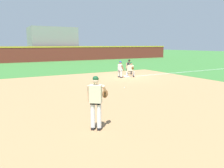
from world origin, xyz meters
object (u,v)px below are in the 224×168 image
at_px(baserunner, 120,69).
at_px(umpire, 129,66).
at_px(pitcher, 96,99).
at_px(first_base_bag, 126,77).
at_px(baseball, 124,88).
at_px(first_baseman, 131,69).

xyz_separation_m(baserunner, umpire, (1.86, 1.39, 0.00)).
height_order(pitcher, umpire, pitcher).
relative_size(first_base_bag, baserunner, 0.26).
xyz_separation_m(first_base_bag, baserunner, (-0.61, 0.01, 0.75)).
bearing_deg(baseball, pitcher, -129.68).
height_order(first_base_bag, pitcher, pitcher).
relative_size(first_base_bag, umpire, 0.26).
height_order(baseball, baserunner, baserunner).
bearing_deg(umpire, baserunner, -143.28).
distance_m(first_base_bag, umpire, 2.01).
bearing_deg(baseball, first_baseman, 51.91).
xyz_separation_m(baseball, baserunner, (2.26, 4.27, 0.76)).
xyz_separation_m(pitcher, baserunner, (6.90, 9.87, -0.27)).
relative_size(baserunner, umpire, 1.00).
bearing_deg(baserunner, baseball, -117.84).
bearing_deg(first_base_bag, umpire, 48.28).
relative_size(baseball, first_baseman, 0.06).
height_order(first_baseman, baserunner, baserunner).
relative_size(pitcher, baserunner, 1.27).
bearing_deg(first_base_bag, baserunner, 179.15).
bearing_deg(baseball, first_base_bag, 56.05).
distance_m(baseball, baserunner, 4.89).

